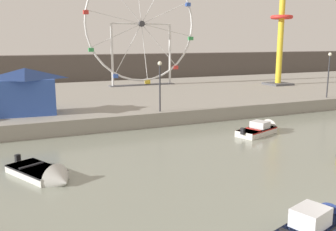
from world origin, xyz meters
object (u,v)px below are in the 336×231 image
Objects in this scene: motorboat_white_red_stripe at (262,129)px; drop_tower_yellow_tower at (280,39)px; promenade_lamp_near at (160,79)px; motorboat_navy_blue at (315,225)px; motorboat_pale_grey at (47,175)px; ferris_wheel_white_frame at (142,26)px; carnival_booth_blue_tent at (26,90)px; promenade_lamp_far at (329,69)px.

drop_tower_yellow_tower is at bearing 27.11° from motorboat_white_red_stripe.
promenade_lamp_near is at bearing -152.14° from drop_tower_yellow_tower.
motorboat_navy_blue is 36.19m from drop_tower_yellow_tower.
ferris_wheel_white_frame is (14.04, 25.75, 8.02)m from motorboat_pale_grey.
promenade_lamp_near reaches higher than carnival_booth_blue_tent.
ferris_wheel_white_frame is at bearing 124.34° from motorboat_pale_grey.
carnival_booth_blue_tent is at bearing -134.72° from ferris_wheel_white_frame.
motorboat_white_red_stripe is 22.50m from drop_tower_yellow_tower.
drop_tower_yellow_tower reaches higher than promenade_lamp_near.
carnival_booth_blue_tent is (-29.65, -7.79, -3.85)m from drop_tower_yellow_tower.
motorboat_navy_blue is (-7.28, -12.23, 0.02)m from motorboat_white_red_stripe.
carnival_booth_blue_tent is at bearing 162.71° from promenade_lamp_near.
carnival_booth_blue_tent is (-14.12, -14.26, -5.38)m from ferris_wheel_white_frame.
ferris_wheel_white_frame reaches higher than motorboat_navy_blue.
motorboat_white_red_stripe is 17.33m from carnival_booth_blue_tent.
motorboat_white_red_stripe is at bearing 41.52° from motorboat_navy_blue.
ferris_wheel_white_frame is 3.34× the size of promenade_lamp_far.
promenade_lamp_far is (26.82, -2.64, 0.99)m from carnival_booth_blue_tent.
ferris_wheel_white_frame reaches higher than motorboat_white_red_stripe.
promenade_lamp_near is at bearing 67.14° from motorboat_navy_blue.
motorboat_navy_blue is 0.36× the size of ferris_wheel_white_frame.
carnival_booth_blue_tent is 9.86m from promenade_lamp_near.
motorboat_navy_blue is at bearing -100.34° from ferris_wheel_white_frame.
motorboat_navy_blue is 0.45× the size of drop_tower_yellow_tower.
carnival_booth_blue_tent is at bearing 131.27° from motorboat_white_red_stripe.
drop_tower_yellow_tower is at bearing 74.83° from promenade_lamp_far.
motorboat_pale_grey is 0.30× the size of ferris_wheel_white_frame.
promenade_lamp_near is (-20.27, -10.71, -3.10)m from drop_tower_yellow_tower.
motorboat_navy_blue is 17.81m from promenade_lamp_near.
motorboat_pale_grey is 0.37× the size of drop_tower_yellow_tower.
motorboat_navy_blue is 21.95m from carnival_booth_blue_tent.
motorboat_navy_blue is 36.06m from ferris_wheel_white_frame.
drop_tower_yellow_tower is at bearing -22.61° from ferris_wheel_white_frame.
motorboat_navy_blue is 1.12× the size of carnival_booth_blue_tent.
carnival_booth_blue_tent reaches higher than motorboat_white_red_stripe.
drop_tower_yellow_tower is 2.50× the size of carnival_booth_blue_tent.
motorboat_navy_blue is 26.23m from promenade_lamp_far.
motorboat_white_red_stripe is 0.92× the size of carnival_booth_blue_tent.
drop_tower_yellow_tower is 2.69× the size of promenade_lamp_far.
motorboat_white_red_stripe is at bearing -132.45° from drop_tower_yellow_tower.
motorboat_pale_grey is at bearing 113.38° from motorboat_navy_blue.
drop_tower_yellow_tower reaches higher than motorboat_pale_grey.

